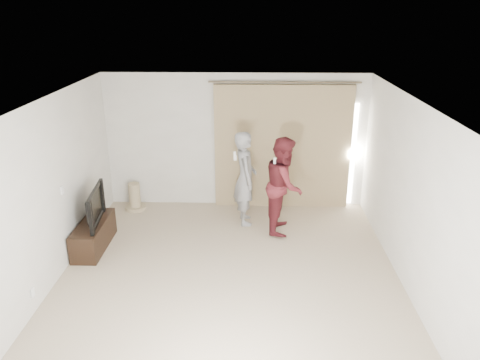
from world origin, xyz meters
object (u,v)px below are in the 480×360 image
object	(u,v)px
tv	(90,206)
person_man	(245,178)
tv_console	(94,235)
person_woman	(284,185)

from	to	relation	value
tv	person_man	xyz separation A→B (m)	(2.46, 1.04, 0.12)
tv	person_man	bearing A→B (deg)	-73.39
tv	tv_console	bearing A→B (deg)	-0.00
tv	person_woman	size ratio (longest dim) A/B	0.59
tv	person_woman	world-z (taller)	person_woman
person_woman	tv_console	bearing A→B (deg)	-166.52
person_woman	tv	bearing A→B (deg)	-166.52
tv	person_man	distance (m)	2.68
person_man	tv_console	bearing A→B (deg)	-157.07
person_woman	person_man	bearing A→B (deg)	156.95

